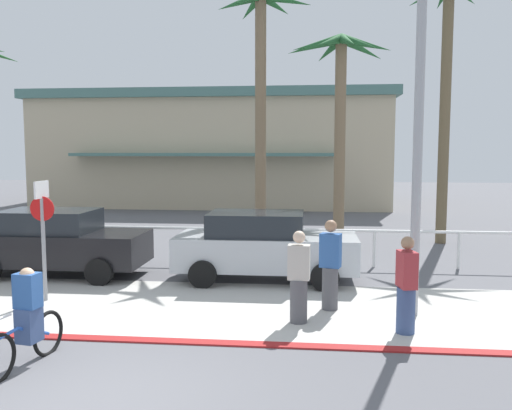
{
  "coord_description": "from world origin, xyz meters",
  "views": [
    {
      "loc": [
        2.76,
        -6.32,
        3.18
      ],
      "look_at": [
        1.49,
        6.0,
        1.94
      ],
      "focal_mm": 37.72,
      "sensor_mm": 36.0,
      "label": 1
    }
  ],
  "objects_px": {
    "car_silver_2": "(264,246)",
    "pedestrian_0": "(406,289)",
    "pedestrian_2": "(299,281)",
    "stop_sign_bike_lane": "(43,223)",
    "palm_tree_3": "(261,68)",
    "streetlight_curb": "(422,91)",
    "car_black_1": "(57,242)",
    "palm_tree_5": "(447,46)",
    "cyclist_blue_0": "(27,320)",
    "pedestrian_1": "(330,268)",
    "palm_tree_4": "(340,82)"
  },
  "relations": [
    {
      "from": "pedestrian_0",
      "to": "stop_sign_bike_lane",
      "type": "bearing_deg",
      "value": 169.65
    },
    {
      "from": "cyclist_blue_0",
      "to": "pedestrian_2",
      "type": "bearing_deg",
      "value": 31.12
    },
    {
      "from": "palm_tree_3",
      "to": "car_silver_2",
      "type": "relative_size",
      "value": 1.88
    },
    {
      "from": "palm_tree_3",
      "to": "pedestrian_1",
      "type": "height_order",
      "value": "palm_tree_3"
    },
    {
      "from": "palm_tree_3",
      "to": "palm_tree_4",
      "type": "bearing_deg",
      "value": 1.51
    },
    {
      "from": "stop_sign_bike_lane",
      "to": "car_silver_2",
      "type": "bearing_deg",
      "value": 27.36
    },
    {
      "from": "streetlight_curb",
      "to": "pedestrian_0",
      "type": "relative_size",
      "value": 4.35
    },
    {
      "from": "stop_sign_bike_lane",
      "to": "streetlight_curb",
      "type": "xyz_separation_m",
      "value": [
        7.6,
        -0.44,
        2.6
      ]
    },
    {
      "from": "cyclist_blue_0",
      "to": "streetlight_curb",
      "type": "bearing_deg",
      "value": 25.04
    },
    {
      "from": "car_silver_2",
      "to": "pedestrian_0",
      "type": "distance_m",
      "value": 4.59
    },
    {
      "from": "car_silver_2",
      "to": "pedestrian_1",
      "type": "height_order",
      "value": "pedestrian_1"
    },
    {
      "from": "car_black_1",
      "to": "car_silver_2",
      "type": "xyz_separation_m",
      "value": [
        5.3,
        0.01,
        0.0
      ]
    },
    {
      "from": "stop_sign_bike_lane",
      "to": "streetlight_curb",
      "type": "height_order",
      "value": "streetlight_curb"
    },
    {
      "from": "streetlight_curb",
      "to": "car_black_1",
      "type": "distance_m",
      "value": 9.5
    },
    {
      "from": "stop_sign_bike_lane",
      "to": "cyclist_blue_0",
      "type": "relative_size",
      "value": 1.42
    },
    {
      "from": "streetlight_curb",
      "to": "palm_tree_5",
      "type": "bearing_deg",
      "value": 74.25
    },
    {
      "from": "pedestrian_0",
      "to": "palm_tree_5",
      "type": "bearing_deg",
      "value": 73.77
    },
    {
      "from": "palm_tree_3",
      "to": "pedestrian_1",
      "type": "relative_size",
      "value": 4.53
    },
    {
      "from": "palm_tree_4",
      "to": "palm_tree_5",
      "type": "distance_m",
      "value": 4.04
    },
    {
      "from": "pedestrian_0",
      "to": "palm_tree_4",
      "type": "bearing_deg",
      "value": 95.23
    },
    {
      "from": "palm_tree_3",
      "to": "pedestrian_2",
      "type": "distance_m",
      "value": 9.47
    },
    {
      "from": "palm_tree_5",
      "to": "pedestrian_0",
      "type": "height_order",
      "value": "palm_tree_5"
    },
    {
      "from": "palm_tree_4",
      "to": "palm_tree_5",
      "type": "bearing_deg",
      "value": 20.51
    },
    {
      "from": "stop_sign_bike_lane",
      "to": "pedestrian_2",
      "type": "bearing_deg",
      "value": -9.8
    },
    {
      "from": "car_silver_2",
      "to": "palm_tree_5",
      "type": "bearing_deg",
      "value": 47.13
    },
    {
      "from": "car_black_1",
      "to": "cyclist_blue_0",
      "type": "bearing_deg",
      "value": -67.92
    },
    {
      "from": "palm_tree_3",
      "to": "palm_tree_4",
      "type": "height_order",
      "value": "palm_tree_3"
    },
    {
      "from": "streetlight_curb",
      "to": "cyclist_blue_0",
      "type": "xyz_separation_m",
      "value": [
        -6.16,
        -2.88,
        -3.58
      ]
    },
    {
      "from": "streetlight_curb",
      "to": "pedestrian_1",
      "type": "xyz_separation_m",
      "value": [
        -1.6,
        0.41,
        -3.42
      ]
    },
    {
      "from": "palm_tree_3",
      "to": "pedestrian_2",
      "type": "xyz_separation_m",
      "value": [
        1.43,
        -7.88,
        -5.06
      ]
    },
    {
      "from": "stop_sign_bike_lane",
      "to": "car_black_1",
      "type": "bearing_deg",
      "value": 110.14
    },
    {
      "from": "palm_tree_5",
      "to": "pedestrian_0",
      "type": "xyz_separation_m",
      "value": [
        -2.82,
        -9.68,
        -5.88
      ]
    },
    {
      "from": "pedestrian_1",
      "to": "pedestrian_2",
      "type": "height_order",
      "value": "pedestrian_1"
    },
    {
      "from": "palm_tree_5",
      "to": "pedestrian_1",
      "type": "height_order",
      "value": "palm_tree_5"
    },
    {
      "from": "pedestrian_1",
      "to": "car_silver_2",
      "type": "bearing_deg",
      "value": 123.17
    },
    {
      "from": "palm_tree_5",
      "to": "pedestrian_0",
      "type": "bearing_deg",
      "value": -106.23
    },
    {
      "from": "streetlight_curb",
      "to": "palm_tree_4",
      "type": "xyz_separation_m",
      "value": [
        -1.1,
        7.46,
        1.09
      ]
    },
    {
      "from": "car_black_1",
      "to": "car_silver_2",
      "type": "relative_size",
      "value": 1.0
    },
    {
      "from": "palm_tree_3",
      "to": "car_black_1",
      "type": "height_order",
      "value": "palm_tree_3"
    },
    {
      "from": "cyclist_blue_0",
      "to": "pedestrian_2",
      "type": "distance_m",
      "value": 4.62
    },
    {
      "from": "pedestrian_2",
      "to": "palm_tree_4",
      "type": "bearing_deg",
      "value": 82.08
    },
    {
      "from": "car_silver_2",
      "to": "pedestrian_0",
      "type": "xyz_separation_m",
      "value": [
        2.8,
        -3.64,
        -0.07
      ]
    },
    {
      "from": "palm_tree_5",
      "to": "cyclist_blue_0",
      "type": "distance_m",
      "value": 15.71
    },
    {
      "from": "pedestrian_0",
      "to": "pedestrian_1",
      "type": "xyz_separation_m",
      "value": [
        -1.26,
        1.29,
        0.06
      ]
    },
    {
      "from": "pedestrian_1",
      "to": "pedestrian_2",
      "type": "xyz_separation_m",
      "value": [
        -0.6,
        -0.9,
        -0.05
      ]
    },
    {
      "from": "pedestrian_2",
      "to": "palm_tree_3",
      "type": "bearing_deg",
      "value": 100.3
    },
    {
      "from": "cyclist_blue_0",
      "to": "palm_tree_5",
      "type": "bearing_deg",
      "value": 53.5
    },
    {
      "from": "stop_sign_bike_lane",
      "to": "palm_tree_3",
      "type": "height_order",
      "value": "palm_tree_3"
    },
    {
      "from": "palm_tree_4",
      "to": "cyclist_blue_0",
      "type": "height_order",
      "value": "palm_tree_4"
    },
    {
      "from": "pedestrian_2",
      "to": "stop_sign_bike_lane",
      "type": "bearing_deg",
      "value": 170.2
    }
  ]
}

